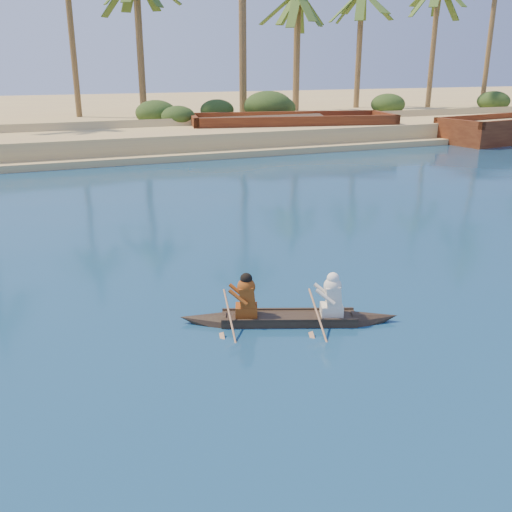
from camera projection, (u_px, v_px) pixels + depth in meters
name	position (u px, v px, depth m)	size (l,w,h in m)	color
sandy_embankment	(157.00, 114.00, 54.32)	(150.00, 51.00, 1.50)	tan
palm_grove	(189.00, 22.00, 41.54)	(110.00, 14.00, 16.00)	#314C1B
shrub_cluster	(206.00, 121.00, 40.65)	(100.00, 6.00, 2.40)	black
canoe	(289.00, 312.00, 11.70)	(4.42, 2.23, 1.25)	#31281B
barge_mid	(292.00, 131.00, 38.52)	(14.16, 7.24, 2.25)	brown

